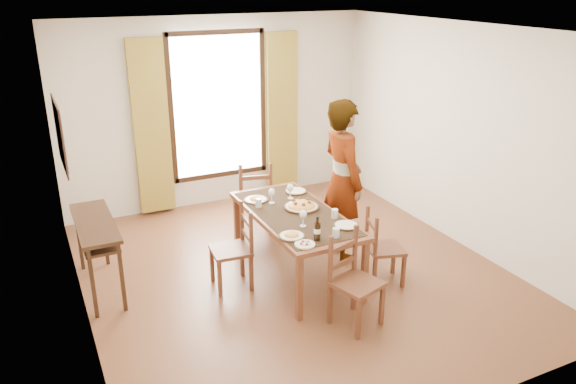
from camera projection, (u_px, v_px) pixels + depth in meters
name	position (u px, v px, depth m)	size (l,w,h in m)	color
ground	(294.00, 273.00, 6.44)	(5.00, 5.00, 0.00)	#452715
room_shell	(289.00, 140.00, 5.99)	(4.60, 5.10, 2.74)	beige
console_table	(96.00, 231.00, 5.88)	(0.38, 1.20, 0.80)	#342211
dining_table	(295.00, 218.00, 6.18)	(0.87, 1.82, 0.76)	brown
chair_west	(234.00, 250.00, 6.03)	(0.44, 0.44, 0.91)	brown
chair_north	(255.00, 199.00, 7.32)	(0.54, 0.54, 1.00)	brown
chair_south	(354.00, 283.00, 5.37)	(0.52, 0.52, 0.94)	brown
chair_east	(383.00, 250.00, 6.11)	(0.47, 0.47, 0.85)	brown
man	(342.00, 180.00, 6.53)	(0.49, 0.72, 1.92)	gray
plate_sw	(292.00, 234.00, 5.57)	(0.27, 0.27, 0.05)	silver
plate_se	(346.00, 224.00, 5.81)	(0.27, 0.27, 0.05)	silver
plate_nw	(256.00, 198.00, 6.48)	(0.27, 0.27, 0.05)	silver
plate_ne	(296.00, 190.00, 6.73)	(0.27, 0.27, 0.05)	silver
pasta_platter	(301.00, 204.00, 6.26)	(0.40, 0.40, 0.10)	#AF4316
caprese_plate	(305.00, 243.00, 5.41)	(0.20, 0.20, 0.04)	silver
wine_glass_a	(303.00, 218.00, 5.79)	(0.08, 0.08, 0.18)	white
wine_glass_b	(290.00, 191.00, 6.51)	(0.08, 0.08, 0.18)	white
wine_glass_c	(272.00, 196.00, 6.38)	(0.08, 0.08, 0.18)	white
tumbler_a	(335.00, 214.00, 6.00)	(0.07, 0.07, 0.10)	silver
tumbler_b	(259.00, 203.00, 6.29)	(0.07, 0.07, 0.10)	silver
tumbler_c	(336.00, 233.00, 5.55)	(0.07, 0.07, 0.10)	silver
wine_bottle	(317.00, 228.00, 5.48)	(0.07, 0.07, 0.25)	black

